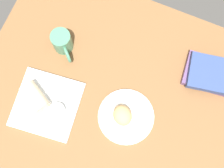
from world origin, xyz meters
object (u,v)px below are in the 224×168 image
at_px(square_plate, 47,104).
at_px(sauce_cup, 58,110).
at_px(round_plate, 126,117).
at_px(book_stack, 215,75).
at_px(coffee_mug, 62,42).
at_px(breakfast_wrap, 35,97).
at_px(scone_pastry, 122,115).

bearing_deg(square_plate, sauce_cup, -5.51).
bearing_deg(round_plate, book_stack, 47.73).
height_order(round_plate, coffee_mug, coffee_mug).
bearing_deg(coffee_mug, round_plate, -26.29).
bearing_deg(breakfast_wrap, coffee_mug, 28.28).
bearing_deg(sauce_cup, coffee_mug, 110.52).
height_order(round_plate, breakfast_wrap, breakfast_wrap).
distance_m(round_plate, sauce_cup, 0.26).
xyz_separation_m(round_plate, sauce_cup, (-0.24, -0.08, 0.02)).
relative_size(round_plate, coffee_mug, 1.98).
relative_size(round_plate, book_stack, 0.86).
bearing_deg(sauce_cup, round_plate, 17.93).
height_order(breakfast_wrap, book_stack, breakfast_wrap).
xyz_separation_m(scone_pastry, book_stack, (0.27, 0.28, -0.01)).
relative_size(scone_pastry, book_stack, 0.32).
height_order(scone_pastry, book_stack, scone_pastry).
distance_m(square_plate, coffee_mug, 0.25).
xyz_separation_m(scone_pastry, coffee_mug, (-0.32, 0.17, 0.01)).
relative_size(sauce_cup, book_stack, 0.22).
bearing_deg(breakfast_wrap, sauce_cup, -66.18).
xyz_separation_m(round_plate, square_plate, (-0.30, -0.07, 0.00)).
bearing_deg(sauce_cup, breakfast_wrap, 174.49).
height_order(book_stack, coffee_mug, coffee_mug).
relative_size(square_plate, breakfast_wrap, 2.15).
bearing_deg(round_plate, coffee_mug, 153.71).
bearing_deg(sauce_cup, square_plate, 174.49).
bearing_deg(sauce_cup, scone_pastry, 17.86).
distance_m(scone_pastry, breakfast_wrap, 0.33).
relative_size(scone_pastry, breakfast_wrap, 0.72).
distance_m(square_plate, breakfast_wrap, 0.06).
distance_m(sauce_cup, coffee_mug, 0.26).
height_order(scone_pastry, breakfast_wrap, breakfast_wrap).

